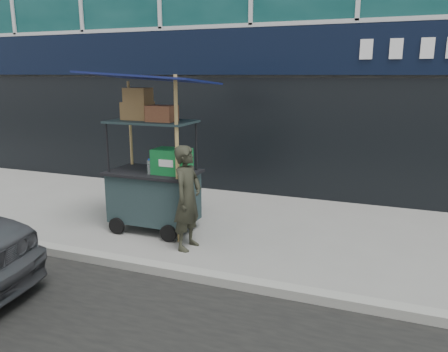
% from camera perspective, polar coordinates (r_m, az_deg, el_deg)
% --- Properties ---
extents(ground, '(80.00, 80.00, 0.00)m').
position_cam_1_polar(ground, '(5.96, -8.54, -11.46)').
color(ground, gray).
rests_on(ground, ground).
extents(curb, '(80.00, 0.18, 0.12)m').
position_cam_1_polar(curb, '(5.78, -9.55, -11.66)').
color(curb, gray).
rests_on(curb, ground).
extents(vendor_cart, '(1.86, 1.32, 2.52)m').
position_cam_1_polar(vendor_cart, '(6.99, -9.09, -0.10)').
color(vendor_cart, black).
rests_on(vendor_cart, ground).
extents(vendor_man, '(0.40, 0.58, 1.51)m').
position_cam_1_polar(vendor_man, '(6.22, -4.78, -2.87)').
color(vendor_man, '#28291E').
rests_on(vendor_man, ground).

